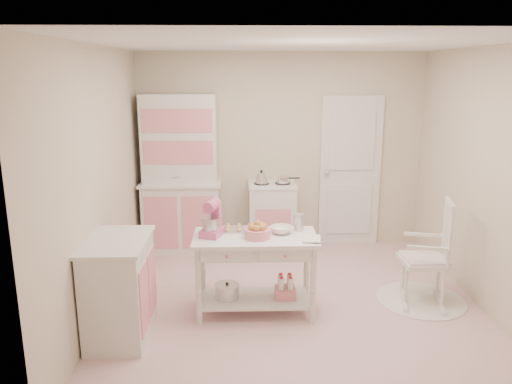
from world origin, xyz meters
TOP-DOWN VIEW (x-y plane):
  - room_shell at (0.00, 0.00)m, footprint 3.84×3.84m
  - door at (0.95, 1.87)m, footprint 0.82×0.05m
  - hutch at (-1.33, 1.66)m, footprint 1.06×0.50m
  - stove at (-0.13, 1.61)m, footprint 0.62×0.57m
  - base_cabinet at (-1.63, -0.57)m, footprint 0.54×0.84m
  - lace_rug at (1.35, 0.04)m, footprint 0.92×0.92m
  - rocking_chair at (1.35, 0.04)m, footprint 0.64×0.81m
  - work_table at (-0.40, -0.16)m, footprint 1.20×0.60m
  - stand_mixer at (-0.82, -0.14)m, footprint 0.28×0.33m
  - cookie_tray at (-0.55, 0.02)m, footprint 0.34×0.24m
  - bread_basket at (-0.38, -0.21)m, footprint 0.25×0.25m
  - mixing_bowl at (-0.14, -0.08)m, footprint 0.22×0.22m
  - metal_pitcher at (0.04, 0.00)m, footprint 0.10×0.10m
  - recipe_book at (0.05, -0.28)m, footprint 0.19×0.24m

SIDE VIEW (x-z plane):
  - lace_rug at x=1.35m, z-range 0.00..0.01m
  - work_table at x=-0.40m, z-range 0.00..0.80m
  - stove at x=-0.13m, z-range 0.00..0.92m
  - base_cabinet at x=-1.63m, z-range 0.00..0.92m
  - rocking_chair at x=1.35m, z-range 0.00..1.10m
  - cookie_tray at x=-0.55m, z-range 0.80..0.82m
  - recipe_book at x=0.05m, z-range 0.80..0.82m
  - mixing_bowl at x=-0.14m, z-range 0.80..0.87m
  - bread_basket at x=-0.38m, z-range 0.80..0.89m
  - metal_pitcher at x=0.04m, z-range 0.80..0.97m
  - stand_mixer at x=-0.82m, z-range 0.80..1.14m
  - door at x=0.95m, z-range 0.00..2.04m
  - hutch at x=-1.33m, z-range 0.00..2.08m
  - room_shell at x=0.00m, z-range 0.34..2.96m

